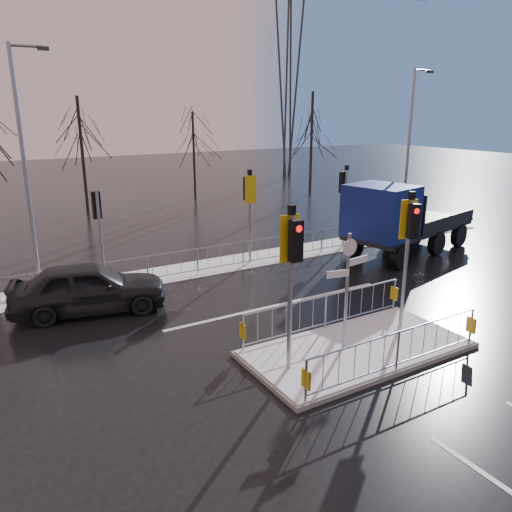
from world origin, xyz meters
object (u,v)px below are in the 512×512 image
traffic_island (357,338)px  street_lamp_left (26,161)px  car_far_lane (89,287)px  flatbed_truck (393,219)px  street_lamp_right (410,147)px

traffic_island → street_lamp_left: bearing=124.1°
traffic_island → car_far_lane: size_ratio=1.27×
street_lamp_left → car_far_lane: bearing=-72.3°
traffic_island → flatbed_truck: size_ratio=0.82×
flatbed_truck → street_lamp_right: size_ratio=0.92×
street_lamp_right → street_lamp_left: size_ratio=0.98×
car_far_lane → flatbed_truck: (12.51, -0.52, 0.91)m
traffic_island → street_lamp_left: 12.17m
street_lamp_left → traffic_island: bearing=-55.9°
traffic_island → flatbed_truck: traffic_island is taller
street_lamp_right → car_far_lane: bearing=-172.5°
car_far_lane → street_lamp_left: (-1.00, 3.12, 3.69)m
flatbed_truck → street_lamp_right: 5.13m
traffic_island → street_lamp_right: (10.58, 8.49, 4.00)m
traffic_island → car_far_lane: 8.38m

